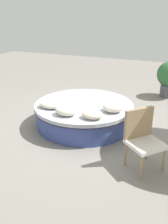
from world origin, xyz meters
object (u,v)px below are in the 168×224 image
object	(u,v)px
throw_pillow_1	(66,111)
patio_chair	(142,135)
throw_pillow_2	(92,114)
round_bed	(84,114)
throw_pillow_3	(113,107)
throw_pillow_0	(50,105)

from	to	relation	value
throw_pillow_1	patio_chair	distance (m)	1.61
throw_pillow_1	throw_pillow_2	xyz separation A→B (m)	(-0.53, -0.06, -0.01)
throw_pillow_1	throw_pillow_2	world-z (taller)	throw_pillow_1
throw_pillow_1	patio_chair	xyz separation A→B (m)	(-1.56, 0.39, -0.03)
round_bed	throw_pillow_3	bearing A→B (deg)	165.00
round_bed	throw_pillow_0	size ratio (longest dim) A/B	4.27
throw_pillow_0	throw_pillow_1	world-z (taller)	throw_pillow_1
round_bed	throw_pillow_3	distance (m)	0.81
throw_pillow_0	throw_pillow_1	distance (m)	0.52
throw_pillow_1	throw_pillow_2	bearing A→B (deg)	-173.18
round_bed	throw_pillow_1	world-z (taller)	throw_pillow_1
throw_pillow_1	throw_pillow_3	world-z (taller)	throw_pillow_3
throw_pillow_0	patio_chair	size ratio (longest dim) A/B	0.52
throw_pillow_3	patio_chair	bearing A→B (deg)	129.64
throw_pillow_3	throw_pillow_0	bearing A→B (deg)	13.83
throw_pillow_1	patio_chair	world-z (taller)	patio_chair
round_bed	throw_pillow_3	xyz separation A→B (m)	(-0.71, 0.19, 0.34)
round_bed	throw_pillow_1	bearing A→B (deg)	83.02
throw_pillow_0	throw_pillow_2	bearing A→B (deg)	171.09
round_bed	patio_chair	world-z (taller)	patio_chair
throw_pillow_1	throw_pillow_3	distance (m)	0.96
throw_pillow_0	patio_chair	world-z (taller)	patio_chair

